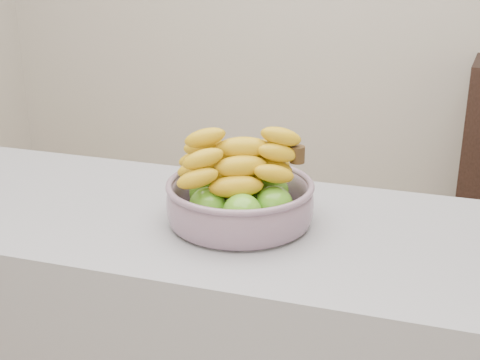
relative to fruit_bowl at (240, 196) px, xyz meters
name	(u,v)px	position (x,y,z in m)	size (l,w,h in m)	color
fruit_bowl	(240,196)	(0.00, 0.00, 0.00)	(0.33, 0.33, 0.20)	#8B97A7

